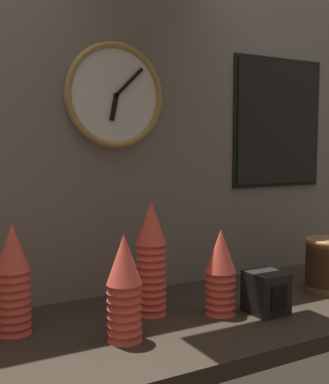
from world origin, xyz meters
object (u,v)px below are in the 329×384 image
Objects in this scene: cup_stack_center_left at (124,288)px; napkin_dispenser at (266,292)px; cup_stack_left at (13,279)px; cup_stack_center at (151,258)px; wall_clock at (115,95)px; cup_stack_center_right at (221,272)px; menu_board at (278,123)px.

napkin_dispenser is (0.40, -0.01, -0.07)m from cup_stack_center_left.
cup_stack_left reaches higher than napkin_dispenser.
cup_stack_center_left is 0.81× the size of cup_stack_center.
cup_stack_center is 1.00× the size of wall_clock.
wall_clock reaches higher than cup_stack_center_right.
napkin_dispenser is at bearing -16.22° from cup_stack_left.
cup_stack_left is (-0.50, 0.12, 0.02)m from cup_stack_center_right.
cup_stack_left is 0.64m from napkin_dispenser.
wall_clock is (0.12, 0.31, 0.46)m from cup_stack_center_left.
cup_stack_center_left reaches higher than napkin_dispenser.
cup_stack_left is 0.57m from wall_clock.
wall_clock is at bearing 131.04° from napkin_dispenser.
wall_clock reaches higher than cup_stack_left.
cup_stack_left is (-0.21, 0.16, 0.01)m from cup_stack_center_left.
cup_stack_center_right is 0.92× the size of cup_stack_center_left.
cup_stack_center_right is 0.13m from napkin_dispenser.
cup_stack_center is 0.67× the size of menu_board.
cup_stack_center_left is at bearing -37.97° from cup_stack_left.
napkin_dispenser is (0.27, -0.14, -0.09)m from cup_stack_center.
cup_stack_center_right is 0.50× the size of menu_board.
wall_clock is at bearing 69.62° from cup_stack_center_left.
cup_stack_left is 0.59× the size of menu_board.
cup_stack_left is 0.88× the size of cup_stack_center.
cup_stack_center is 0.47m from wall_clock.
cup_stack_center reaches higher than napkin_dispenser.
napkin_dispenser is (0.28, -0.33, -0.52)m from wall_clock.
napkin_dispenser is at bearing -2.04° from cup_stack_center_left.
cup_stack_center is (0.34, -0.04, 0.02)m from cup_stack_left.
menu_board is (0.60, 0.20, 0.37)m from cup_stack_center.
cup_stack_center_right is at bearing -28.58° from cup_stack_center.
cup_stack_center_right is 2.05× the size of napkin_dispenser.
menu_board is (0.62, 0.01, -0.06)m from wall_clock.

